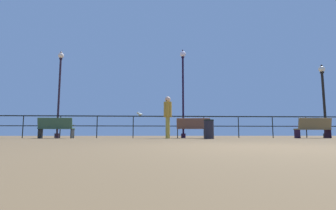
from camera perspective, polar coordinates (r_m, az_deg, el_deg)
ground_plane at (r=3.68m, az=22.08°, el=-8.84°), size 60.00×60.00×0.00m
pier_railing at (r=12.31m, az=4.17°, el=-3.80°), size 18.85×0.05×1.07m
bench_far_left at (r=12.28m, az=-23.93°, el=-4.58°), size 1.48×0.65×0.91m
bench_near_left at (r=11.62m, az=5.69°, el=-5.02°), size 1.55×0.81×0.91m
bench_near_right at (r=13.67m, az=29.95°, el=-4.40°), size 1.59×0.68×0.94m
lamppost_left at (r=13.55m, az=-23.29°, el=3.50°), size 0.28×0.28×4.33m
lamppost_center at (r=12.84m, az=3.40°, el=4.54°), size 0.30×0.30×4.52m
lamppost_right at (r=15.40m, az=31.66°, el=1.62°), size 0.32×0.32×3.85m
person_by_bench at (r=11.01m, az=-0.06°, el=-2.09°), size 0.35×0.58×1.83m
seagull_on_rail at (r=12.25m, az=-6.39°, el=-2.04°), size 0.33×0.26×0.18m
trash_bin at (r=9.91m, az=9.20°, el=-5.41°), size 0.39×0.39×0.74m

